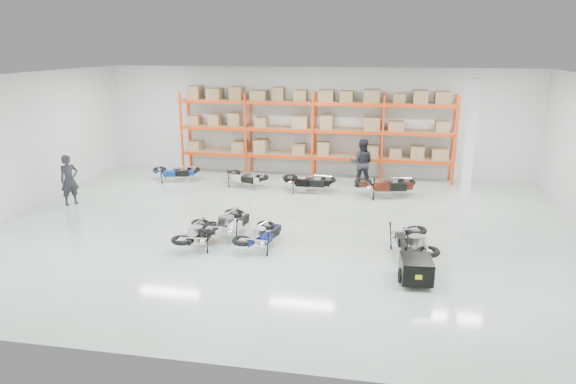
% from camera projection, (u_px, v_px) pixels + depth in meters
% --- Properties ---
extents(room, '(18.00, 18.00, 18.00)m').
position_uv_depth(room, '(285.00, 156.00, 14.98)').
color(room, silver).
rests_on(room, ground).
extents(pallet_rack, '(11.28, 0.98, 3.62)m').
position_uv_depth(pallet_rack, '(314.00, 123.00, 21.08)').
color(pallet_rack, '#E83B0C').
rests_on(pallet_rack, ground).
extents(structural_column, '(0.25, 0.25, 4.50)m').
position_uv_depth(structural_column, '(468.00, 159.00, 14.56)').
color(structural_column, white).
rests_on(structural_column, ground).
extents(moto_blue_centre, '(1.19, 1.76, 1.04)m').
position_uv_depth(moto_blue_centre, '(261.00, 231.00, 13.99)').
color(moto_blue_centre, '#081152').
rests_on(moto_blue_centre, ground).
extents(moto_silver_left, '(1.23, 1.94, 1.17)m').
position_uv_depth(moto_silver_left, '(229.00, 219.00, 14.78)').
color(moto_silver_left, silver).
rests_on(moto_silver_left, ground).
extents(moto_black_far_left, '(0.86, 1.65, 1.05)m').
position_uv_depth(moto_black_far_left, '(198.00, 229.00, 14.12)').
color(moto_black_far_left, black).
rests_on(moto_black_far_left, ground).
extents(moto_touring_right, '(1.13, 1.90, 1.17)m').
position_uv_depth(moto_touring_right, '(413.00, 237.00, 13.37)').
color(moto_touring_right, black).
rests_on(moto_touring_right, ground).
extents(trailer, '(0.79, 1.51, 0.63)m').
position_uv_depth(trailer, '(416.00, 269.00, 11.91)').
color(trailer, black).
rests_on(trailer, ground).
extents(moto_back_a, '(1.79, 1.10, 1.08)m').
position_uv_depth(moto_back_a, '(175.00, 169.00, 20.87)').
color(moto_back_a, navy).
rests_on(moto_back_a, ground).
extents(moto_back_b, '(1.82, 1.35, 1.06)m').
position_uv_depth(moto_back_b, '(244.00, 174.00, 20.05)').
color(moto_back_b, silver).
rests_on(moto_back_b, ground).
extents(moto_back_c, '(1.78, 0.90, 1.14)m').
position_uv_depth(moto_back_c, '(308.00, 178.00, 19.35)').
color(moto_back_c, black).
rests_on(moto_back_c, ground).
extents(moto_back_d, '(2.08, 1.30, 1.25)m').
position_uv_depth(moto_back_d, '(386.00, 181.00, 18.72)').
color(moto_back_d, '#46160E').
rests_on(moto_back_d, ground).
extents(person_left, '(0.71, 0.77, 1.76)m').
position_uv_depth(person_left, '(69.00, 180.00, 17.72)').
color(person_left, '#21222A').
rests_on(person_left, ground).
extents(person_back, '(0.96, 0.77, 1.90)m').
position_uv_depth(person_back, '(362.00, 163.00, 19.95)').
color(person_back, black).
rests_on(person_back, ground).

